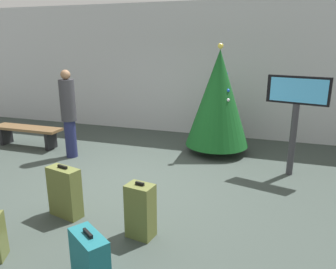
% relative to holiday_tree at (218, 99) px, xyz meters
% --- Properties ---
extents(ground_plane, '(16.00, 16.00, 0.00)m').
position_rel_holiday_tree_xyz_m(ground_plane, '(-1.18, -2.13, -1.25)').
color(ground_plane, '#38423D').
extents(back_wall, '(16.00, 0.20, 3.44)m').
position_rel_holiday_tree_xyz_m(back_wall, '(-1.18, 1.51, 0.47)').
color(back_wall, '#B7BCC1').
rests_on(back_wall, ground_plane).
extents(holiday_tree, '(1.40, 1.40, 2.42)m').
position_rel_holiday_tree_xyz_m(holiday_tree, '(0.00, 0.00, 0.00)').
color(holiday_tree, '#4C3319').
rests_on(holiday_tree, ground_plane).
extents(flight_info_kiosk, '(1.07, 0.34, 1.86)m').
position_rel_holiday_tree_xyz_m(flight_info_kiosk, '(1.55, -0.83, 0.10)').
color(flight_info_kiosk, '#333338').
rests_on(flight_info_kiosk, ground_plane).
extents(waiting_bench, '(1.75, 0.44, 0.48)m').
position_rel_holiday_tree_xyz_m(waiting_bench, '(-4.41, -0.95, -0.88)').
color(waiting_bench, brown).
rests_on(waiting_bench, ground_plane).
extents(traveller_0, '(0.37, 0.37, 1.89)m').
position_rel_holiday_tree_xyz_m(traveller_0, '(-2.97, -1.27, -0.24)').
color(traveller_0, '#1E234C').
rests_on(traveller_0, ground_plane).
extents(suitcase_1, '(0.38, 0.30, 0.76)m').
position_rel_holiday_tree_xyz_m(suitcase_1, '(-0.34, -3.62, -0.89)').
color(suitcase_1, '#59602D').
rests_on(suitcase_1, ground_plane).
extents(suitcase_2, '(0.53, 0.32, 0.78)m').
position_rel_holiday_tree_xyz_m(suitcase_2, '(-1.57, -3.48, -0.88)').
color(suitcase_2, '#59602D').
rests_on(suitcase_2, ground_plane).
extents(suitcase_3, '(0.55, 0.47, 0.61)m').
position_rel_holiday_tree_xyz_m(suitcase_3, '(-0.50, -4.59, -0.96)').
color(suitcase_3, '#19606B').
rests_on(suitcase_3, ground_plane).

